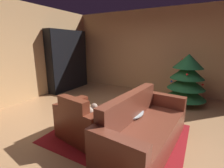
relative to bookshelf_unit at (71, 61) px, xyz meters
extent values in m
plane|color=#AD7E53|center=(2.89, -1.80, -1.03)|extent=(7.45, 7.45, 0.00)
cube|color=tan|center=(2.89, 1.11, 0.36)|extent=(6.33, 0.06, 2.76)
cube|color=tan|center=(-0.24, -1.80, 0.36)|extent=(0.06, 5.87, 2.76)
cube|color=maroon|center=(2.99, -2.06, -1.02)|extent=(2.34, 1.95, 0.01)
cube|color=black|center=(0.14, -0.12, 0.02)|extent=(0.03, 1.69, 2.10)
cube|color=black|center=(-0.02, 0.71, 0.02)|extent=(0.34, 0.03, 2.10)
cube|color=black|center=(-0.02, -0.95, 0.02)|extent=(0.34, 0.02, 2.10)
cube|color=black|center=(-0.02, -0.12, -1.01)|extent=(0.32, 1.64, 0.03)
cube|color=black|center=(-0.02, -0.12, -0.67)|extent=(0.32, 1.64, 0.03)
cube|color=black|center=(-0.02, -0.12, -0.32)|extent=(0.32, 1.64, 0.02)
cube|color=black|center=(-0.02, -0.12, 0.02)|extent=(0.32, 1.64, 0.02)
cube|color=black|center=(-0.02, -0.12, 0.37)|extent=(0.32, 1.64, 0.02)
cube|color=black|center=(-0.02, -0.12, 0.72)|extent=(0.32, 1.64, 0.02)
cube|color=black|center=(-0.02, -0.12, 1.06)|extent=(0.32, 1.64, 0.03)
cube|color=black|center=(-0.15, -0.12, -0.38)|extent=(0.05, 0.89, 0.55)
cube|color=black|center=(-0.12, -0.12, -0.38)|extent=(0.03, 0.92, 0.58)
cube|color=#A5AD9D|center=(-0.06, 0.65, -0.87)|extent=(0.24, 0.05, 0.27)
cube|color=gold|center=(-0.09, 0.60, -0.85)|extent=(0.19, 0.03, 0.29)
cube|color=orange|center=(-0.07, 0.56, -0.88)|extent=(0.23, 0.03, 0.23)
cube|color=#206A81|center=(-0.08, 0.52, -0.88)|extent=(0.21, 0.04, 0.24)
cube|color=#463D25|center=(-0.09, 0.48, -0.88)|extent=(0.18, 0.03, 0.25)
cube|color=navy|center=(-0.05, 0.44, -0.88)|extent=(0.25, 0.03, 0.23)
cube|color=orange|center=(-0.09, 0.40, -0.86)|extent=(0.18, 0.04, 0.28)
cube|color=#C0AA90|center=(-0.07, 0.35, -0.88)|extent=(0.23, 0.04, 0.25)
cube|color=orange|center=(-0.06, 0.65, 0.18)|extent=(0.24, 0.05, 0.28)
cube|color=orange|center=(-0.09, 0.59, 0.17)|extent=(0.18, 0.04, 0.26)
cube|color=gold|center=(-0.08, 0.55, 0.14)|extent=(0.21, 0.05, 0.20)
cube|color=#3A7F3D|center=(-0.10, 0.49, 0.13)|extent=(0.16, 0.05, 0.19)
cube|color=gold|center=(-0.07, 0.44, 0.17)|extent=(0.22, 0.04, 0.27)
cube|color=orange|center=(-0.10, 0.40, 0.15)|extent=(0.17, 0.03, 0.22)
cube|color=#246B81|center=(-0.07, 0.36, 0.16)|extent=(0.22, 0.04, 0.24)
cube|color=#4E382B|center=(-0.10, 0.66, 0.52)|extent=(0.16, 0.04, 0.28)
cube|color=#10489A|center=(-0.10, 0.60, 0.52)|extent=(0.16, 0.04, 0.28)
cube|color=#3F8B31|center=(-0.08, 0.56, 0.50)|extent=(0.20, 0.03, 0.24)
cube|color=#127288|center=(-0.10, 0.52, 0.52)|extent=(0.16, 0.04, 0.27)
cube|color=orange|center=(-0.06, 0.47, 0.50)|extent=(0.24, 0.04, 0.23)
cube|color=#35844C|center=(-0.06, 0.43, 0.53)|extent=(0.25, 0.03, 0.29)
cube|color=gold|center=(-0.06, 0.39, 0.48)|extent=(0.25, 0.03, 0.20)
cube|color=red|center=(-0.10, 0.34, 0.52)|extent=(0.16, 0.05, 0.27)
cube|color=gold|center=(-0.10, 0.29, 0.50)|extent=(0.17, 0.04, 0.23)
cube|color=#BDA896|center=(-0.07, 0.65, 0.85)|extent=(0.22, 0.03, 0.25)
cube|color=gold|center=(-0.07, 0.62, 0.84)|extent=(0.21, 0.03, 0.22)
cube|color=gold|center=(-0.10, 0.57, 0.87)|extent=(0.16, 0.04, 0.28)
cube|color=#B1A596|center=(-0.08, 0.53, 0.86)|extent=(0.20, 0.03, 0.26)
cube|color=red|center=(-0.10, 0.50, 0.83)|extent=(0.17, 0.03, 0.21)
cube|color=gold|center=(-0.08, 0.46, 0.87)|extent=(0.20, 0.03, 0.28)
cube|color=#136494|center=(-0.05, 0.41, 0.85)|extent=(0.26, 0.03, 0.24)
cube|color=#923F95|center=(-0.06, 0.38, 0.87)|extent=(0.24, 0.03, 0.28)
cube|color=#267532|center=(-0.06, 0.34, 0.83)|extent=(0.23, 0.04, 0.19)
cube|color=maroon|center=(2.54, -2.44, -0.83)|extent=(0.71, 0.78, 0.39)
cube|color=maroon|center=(2.50, -2.70, -0.42)|extent=(0.62, 0.25, 0.44)
cube|color=maroon|center=(2.93, -2.50, -0.71)|extent=(0.29, 0.71, 0.63)
cube|color=maroon|center=(2.16, -2.37, -0.71)|extent=(0.29, 0.71, 0.63)
ellipsoid|color=gray|center=(2.51, -2.36, -0.55)|extent=(0.31, 0.22, 0.18)
sphere|color=gray|center=(2.58, -2.25, -0.50)|extent=(0.13, 0.13, 0.13)
cube|color=brown|center=(3.57, -2.23, -0.81)|extent=(0.93, 1.70, 0.43)
cube|color=brown|center=(3.27, -2.20, -0.37)|extent=(0.33, 1.64, 0.45)
cube|color=brown|center=(3.48, -3.12, -0.69)|extent=(0.79, 0.24, 0.67)
cube|color=brown|center=(3.66, -1.33, -0.69)|extent=(0.79, 0.24, 0.67)
cylinder|color=black|center=(3.27, -2.01, -0.80)|extent=(0.04, 0.04, 0.46)
cylinder|color=black|center=(2.95, -1.85, -0.80)|extent=(0.04, 0.04, 0.46)
cylinder|color=black|center=(2.96, -2.20, -0.80)|extent=(0.04, 0.04, 0.46)
cylinder|color=silver|center=(3.06, -2.02, -0.56)|extent=(0.74, 0.74, 0.02)
cube|color=gray|center=(3.04, -2.06, -0.54)|extent=(0.18, 0.14, 0.03)
cube|color=gold|center=(3.04, -2.07, -0.51)|extent=(0.16, 0.11, 0.03)
cube|color=red|center=(3.05, -2.06, -0.48)|extent=(0.19, 0.12, 0.03)
cube|color=#D6C751|center=(3.05, -2.06, -0.46)|extent=(0.17, 0.12, 0.02)
cube|color=gold|center=(3.04, -2.07, -0.44)|extent=(0.16, 0.13, 0.03)
cube|color=#E3B452|center=(3.05, -2.05, -0.42)|extent=(0.17, 0.13, 0.02)
cylinder|color=navy|center=(3.04, -2.23, -0.45)|extent=(0.07, 0.07, 0.20)
cylinder|color=navy|center=(3.04, -2.23, -0.31)|extent=(0.03, 0.03, 0.07)
cylinder|color=brown|center=(3.91, 0.23, -0.94)|extent=(0.08, 0.08, 0.17)
cone|color=#216434|center=(3.91, 0.23, -0.67)|extent=(1.08, 1.08, 0.38)
cone|color=#216434|center=(3.91, 0.23, -0.39)|extent=(0.98, 0.98, 0.38)
cone|color=#216434|center=(3.91, 0.23, -0.11)|extent=(0.88, 0.88, 0.38)
cone|color=#216434|center=(3.91, 0.23, 0.17)|extent=(0.77, 0.77, 0.38)
sphere|color=blue|center=(3.55, 0.06, -0.38)|extent=(0.05, 0.05, 0.05)
sphere|color=red|center=(3.93, -0.13, -0.12)|extent=(0.05, 0.05, 0.05)
sphere|color=blue|center=(4.09, 0.64, -0.76)|extent=(0.07, 0.07, 0.07)
sphere|color=red|center=(4.31, 0.21, -0.41)|extent=(0.05, 0.05, 0.05)
sphere|color=red|center=(3.74, 0.49, 0.18)|extent=(0.07, 0.07, 0.07)
camera|label=1|loc=(4.20, -4.53, 0.63)|focal=26.09mm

